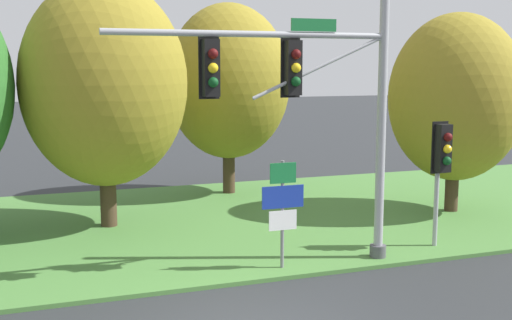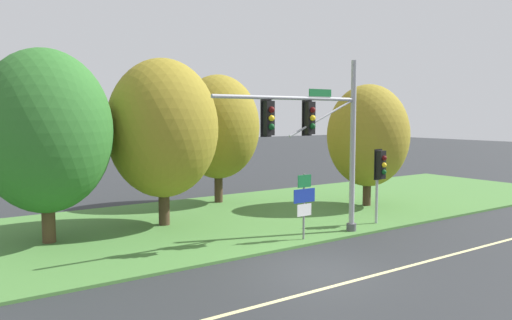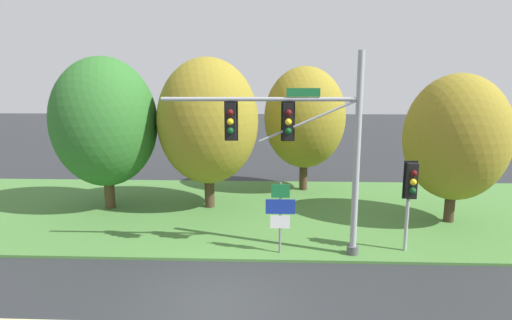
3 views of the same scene
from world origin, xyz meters
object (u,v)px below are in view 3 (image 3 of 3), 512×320
object	(u,v)px
tree_behind_signpost	(305,118)
tree_mid_verge	(456,138)
route_sign_post	(280,210)
tree_nearest_road	(105,122)
traffic_signal_mast	(303,138)
tree_left_of_mast	(208,121)
pedestrian_signal_near_kerb	(411,187)

from	to	relation	value
tree_behind_signpost	tree_mid_verge	xyz separation A→B (m)	(5.90, -5.30, -0.42)
route_sign_post	tree_mid_verge	bearing A→B (deg)	26.35
tree_nearest_road	tree_behind_signpost	world-z (taller)	tree_nearest_road
traffic_signal_mast	tree_mid_verge	distance (m)	7.61
tree_nearest_road	tree_mid_verge	distance (m)	15.57
tree_behind_signpost	tree_mid_verge	size ratio (longest dim) A/B	1.09
traffic_signal_mast	tree_left_of_mast	xyz separation A→B (m)	(-4.05, 5.41, 0.10)
traffic_signal_mast	tree_nearest_road	world-z (taller)	tree_nearest_road
tree_behind_signpost	tree_mid_verge	distance (m)	7.94
tree_left_of_mast	tree_behind_signpost	world-z (taller)	tree_left_of_mast
tree_left_of_mast	pedestrian_signal_near_kerb	bearing A→B (deg)	-33.65
tree_mid_verge	traffic_signal_mast	bearing A→B (deg)	-151.13
route_sign_post	tree_nearest_road	size ratio (longest dim) A/B	0.35
tree_nearest_road	route_sign_post	bearing A→B (deg)	-31.95
traffic_signal_mast	tree_behind_signpost	xyz separation A→B (m)	(0.76, 8.97, 0.03)
route_sign_post	tree_mid_verge	distance (m)	8.51
traffic_signal_mast	tree_behind_signpost	world-z (taller)	traffic_signal_mast
route_sign_post	tree_behind_signpost	world-z (taller)	tree_behind_signpost
tree_behind_signpost	traffic_signal_mast	bearing A→B (deg)	-94.83
tree_mid_verge	tree_left_of_mast	bearing A→B (deg)	170.78
tree_nearest_road	tree_left_of_mast	world-z (taller)	tree_nearest_road
tree_left_of_mast	tree_mid_verge	bearing A→B (deg)	-9.22
traffic_signal_mast	tree_left_of_mast	world-z (taller)	tree_left_of_mast
traffic_signal_mast	tree_mid_verge	size ratio (longest dim) A/B	1.09
tree_behind_signpost	tree_nearest_road	bearing A→B (deg)	-157.86
route_sign_post	tree_left_of_mast	xyz separation A→B (m)	(-3.32, 5.40, 2.61)
pedestrian_signal_near_kerb	tree_left_of_mast	world-z (taller)	tree_left_of_mast
route_sign_post	tree_nearest_road	world-z (taller)	tree_nearest_road
traffic_signal_mast	route_sign_post	distance (m)	2.62
route_sign_post	tree_mid_verge	world-z (taller)	tree_mid_verge
tree_nearest_road	tree_mid_verge	world-z (taller)	tree_nearest_road
pedestrian_signal_near_kerb	route_sign_post	bearing A→B (deg)	-177.16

